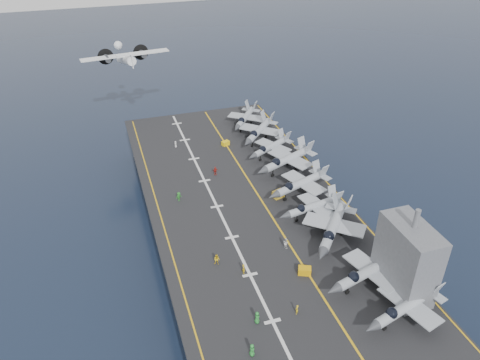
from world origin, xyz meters
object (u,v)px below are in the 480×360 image
object	(u,v)px
fighter_jet_0	(406,306)
island_superstructure	(408,252)
transport_plane	(126,60)
tow_cart_a	(305,271)

from	to	relation	value
fighter_jet_0	island_superstructure	bearing A→B (deg)	61.57
fighter_jet_0	transport_plane	size ratio (longest dim) A/B	0.63
tow_cart_a	transport_plane	world-z (taller)	transport_plane
island_superstructure	transport_plane	size ratio (longest dim) A/B	0.58
tow_cart_a	fighter_jet_0	bearing A→B (deg)	-52.53
island_superstructure	tow_cart_a	world-z (taller)	island_superstructure
tow_cart_a	transport_plane	xyz separation A→B (m)	(-18.31, 78.55, 12.56)
fighter_jet_0	tow_cart_a	world-z (taller)	fighter_jet_0
fighter_jet_0	transport_plane	world-z (taller)	transport_plane
transport_plane	fighter_jet_0	bearing A→B (deg)	-72.90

